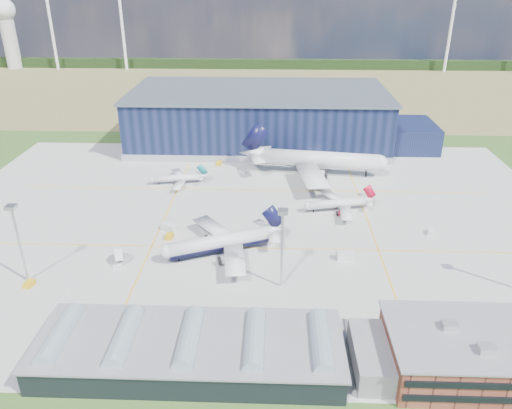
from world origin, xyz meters
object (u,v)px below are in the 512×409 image
Objects in this scene: ops_building at (497,353)px; gse_van_a at (168,227)px; gse_tug_a at (29,284)px; light_mast_west at (17,231)px; airliner_navy at (219,235)px; gse_tug_b at (169,236)px; gse_van_c at (346,256)px; airliner_widebody at (320,151)px; gse_cart_b at (243,172)px; airstair at (119,258)px; airliner_regional at (176,175)px; hangar at (265,119)px; gse_cart_a at (431,232)px; car_a at (389,329)px; gse_van_b at (316,205)px; light_mast_center at (282,236)px; car_b at (298,319)px; airliner_red at (337,199)px; gse_tug_c at (219,163)px.

ops_building reaches higher than gse_van_a.
gse_tug_a is 45.76m from gse_van_a.
airliner_navy is at bearing 17.52° from light_mast_west.
gse_van_c is (54.74, -10.81, 0.55)m from gse_tug_b.
airliner_widebody is at bearing -1.56° from gse_van_c.
gse_van_c is (34.70, -67.96, 0.68)m from gse_cart_b.
airstair is at bearing 90.07° from gse_van_c.
airliner_regional is at bearing 67.62° from light_mast_west.
hangar is at bearing 63.29° from light_mast_west.
car_a is at bearing -104.35° from gse_cart_a.
gse_van_b is at bearing 16.80° from airstair.
airliner_regional is 39.81m from gse_van_a.
hangar is 99.37m from gse_van_a.
light_mast_center reaches higher than gse_van_c.
light_mast_west is 47.33m from gse_van_a.
gse_tug_b is at bearing 76.11° from car_a.
gse_tug_a is 73.29m from car_b.
light_mast_center is 0.97× the size of airliner_regional.
airstair is (-63.71, -72.82, -8.37)m from airliner_widebody.
gse_tug_a is (-49.88, -18.88, -5.81)m from airliner_navy.
gse_tug_a is at bearing 149.79° from gse_van_b.
gse_van_b is 65.78m from car_b.
gse_tug_b reaches higher than gse_cart_b.
airliner_red is 5.89× the size of gse_van_b.
airstair reaches higher than car_a.
airliner_navy is 76.38m from gse_tug_c.
car_a is (-23.51, -49.36, -0.07)m from gse_cart_a.
hangar is 31.34× the size of gse_van_b.
hangar is at bearing 65.72° from gse_tug_c.
gse_van_c is 33.02m from car_a.
airliner_navy reaches higher than car_a.
airliner_navy is 38.85m from car_b.
airliner_red is 8.28× the size of gse_tug_a.
hangar is 82.25m from airliner_red.
gse_van_b is at bearing -155.95° from airliner_navy.
car_a is at bearing -38.00° from airstair.
gse_van_c is (55.98, -16.12, 0.12)m from gse_van_a.
light_mast_west is 123.91m from gse_cart_a.
gse_van_b is at bearing 149.66° from airliner_regional.
airliner_regional is 4.51× the size of gse_van_c.
car_a is (61.00, -43.22, -0.06)m from gse_tug_b.
airliner_navy is at bearing -77.60° from gse_tug_c.
gse_tug_c reaches higher than car_b.
ops_building reaches higher than gse_tug_a.
gse_tug_c is (-26.56, 92.00, -14.69)m from light_mast_center.
light_mast_west reaches higher than airliner_navy.
airliner_red reaches higher than gse_cart_a.
airliner_widebody is at bearing 26.46° from car_a.
car_a reaches higher than car_b.
ops_building is 8.77× the size of gse_van_c.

